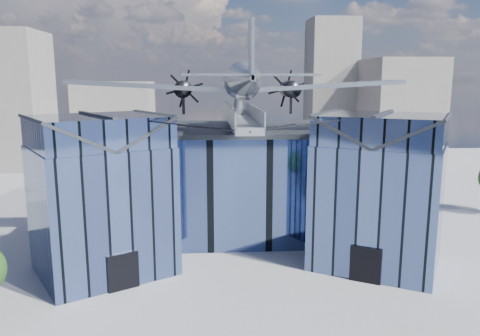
{
  "coord_description": "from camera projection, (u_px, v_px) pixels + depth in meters",
  "views": [
    {
      "loc": [
        -2.57,
        -35.12,
        14.17
      ],
      "look_at": [
        0.0,
        2.0,
        7.2
      ],
      "focal_mm": 35.0,
      "sensor_mm": 36.0,
      "label": 1
    }
  ],
  "objects": [
    {
      "name": "museum",
      "position": [
        237.0,
        178.0,
        41.9
      ],
      "size": [
        32.88,
        24.5,
        17.6
      ],
      "color": "#465A8F",
      "rests_on": "ground"
    },
    {
      "name": "ground_plane",
      "position": [
        242.0,
        261.0,
        37.22
      ],
      "size": [
        120.0,
        120.0,
        0.0
      ],
      "primitive_type": "plane",
      "color": "gray"
    },
    {
      "name": "bg_towers",
      "position": [
        230.0,
        104.0,
        84.98
      ],
      "size": [
        77.0,
        24.5,
        26.0
      ],
      "color": "slate",
      "rests_on": "ground"
    }
  ]
}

